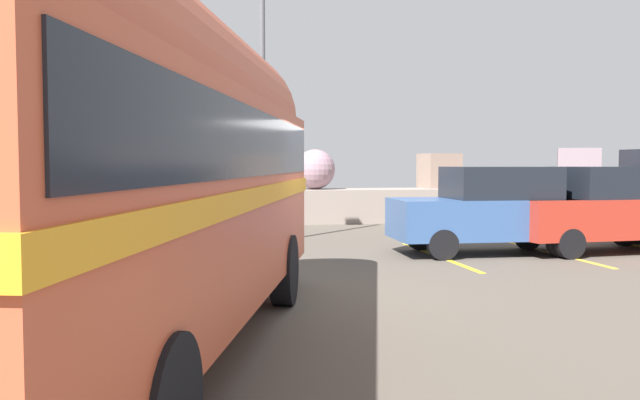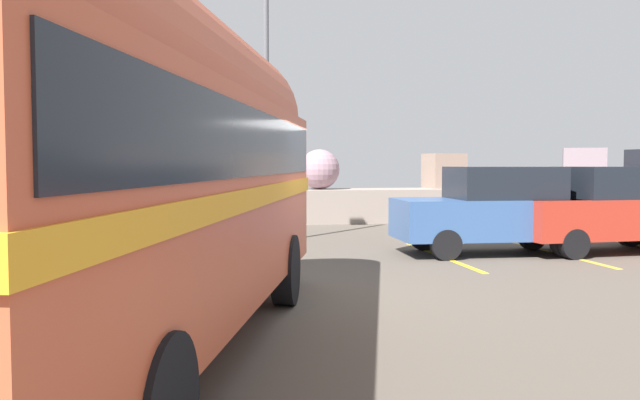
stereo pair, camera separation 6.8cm
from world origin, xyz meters
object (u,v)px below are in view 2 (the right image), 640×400
at_px(parked_car_nearest, 495,209).
at_px(parked_car_middle, 607,209).
at_px(vintage_coach, 134,153).
at_px(lamp_post, 262,97).

bearing_deg(parked_car_nearest, parked_car_middle, -92.48).
bearing_deg(vintage_coach, lamp_post, 92.93).
xyz_separation_m(vintage_coach, parked_car_middle, (9.31, 6.26, -1.08)).
height_order(vintage_coach, parked_car_middle, vintage_coach).
bearing_deg(vintage_coach, parked_car_nearest, 59.35).
bearing_deg(vintage_coach, parked_car_middle, 49.75).
bearing_deg(lamp_post, vintage_coach, -102.93).
distance_m(vintage_coach, lamp_post, 9.60).
relative_size(vintage_coach, parked_car_middle, 2.12).
height_order(vintage_coach, lamp_post, lamp_post).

